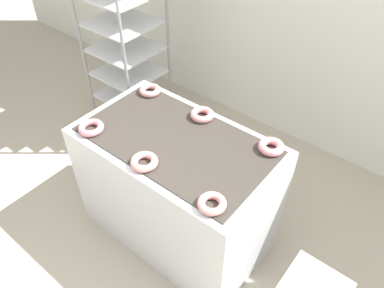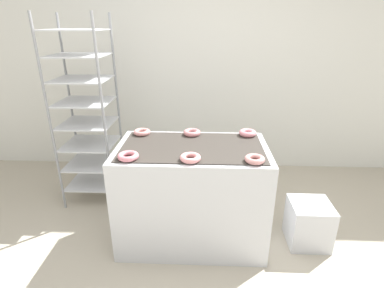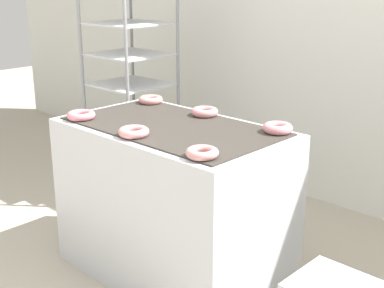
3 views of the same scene
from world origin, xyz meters
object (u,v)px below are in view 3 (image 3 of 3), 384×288
Objects in this scene: fryer_machine at (173,202)px; donut_near_left at (81,115)px; donut_near_center at (134,132)px; donut_far_center at (205,112)px; donut_far_right at (278,128)px; donut_far_left at (151,100)px; baking_rack_cart at (130,70)px; donut_near_right at (202,153)px.

donut_near_left is at bearing -150.78° from fryer_machine.
donut_near_center is 0.53m from donut_far_center.
fryer_machine is at bearing -150.30° from donut_far_right.
donut_near_left is 0.51m from donut_far_left.
donut_far_right is at bearing 48.54° from donut_near_center.
fryer_machine is 1.37m from baking_rack_cart.
donut_near_center is at bearing -89.23° from fryer_machine.
donut_near_center is 1.01× the size of donut_far_center.
donut_far_left is at bearing -179.30° from donut_far_center.
donut_near_right is at bearing -30.07° from baking_rack_cart.
fryer_machine is 0.70m from donut_far_left.
donut_near_right is 0.71m from donut_far_center.
fryer_machine is 0.70m from donut_near_right.
fryer_machine is 0.72m from donut_far_right.
baking_rack_cart reaches higher than donut_near_right.
donut_near_right reaches higher than fryer_machine.
donut_near_center and donut_near_right have the same top height.
donut_near_left is 1.05× the size of donut_far_left.
donut_far_left is at bearing -179.25° from donut_far_right.
fryer_machine is 8.18× the size of donut_far_right.
baking_rack_cart is 1.14m from donut_far_center.
donut_near_left is 0.68m from donut_far_center.
donut_near_left is at bearing -150.53° from donut_far_right.
donut_far_left is at bearing 150.11° from donut_near_right.
donut_far_right is at bearing 88.04° from donut_near_right.
baking_rack_cart is 1.61m from donut_far_right.
donut_far_left is (0.63, -0.37, -0.06)m from baking_rack_cart.
donut_near_center is 1.05× the size of donut_near_right.
donut_near_left is 0.46m from donut_near_center.
donut_near_right is (0.46, -0.00, -0.00)m from donut_near_center.
donut_near_left is at bearing -130.45° from donut_far_center.
donut_far_center is 1.01× the size of donut_far_right.
donut_far_center reaches higher than fryer_machine.
donut_far_center is (1.08, -0.37, -0.06)m from baking_rack_cart.
donut_near_right is at bearing -91.96° from donut_far_right.
donut_near_left is at bearing -54.29° from baking_rack_cart.
donut_far_left is at bearing 90.24° from donut_near_left.
donut_near_right is (0.46, -0.27, 0.46)m from fryer_machine.
donut_far_center is at bearing 131.49° from donut_near_right.
donut_near_center is (0.00, -0.26, 0.46)m from fryer_machine.
baking_rack_cart is 12.82× the size of donut_far_left.
donut_near_left and donut_far_left have the same top height.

